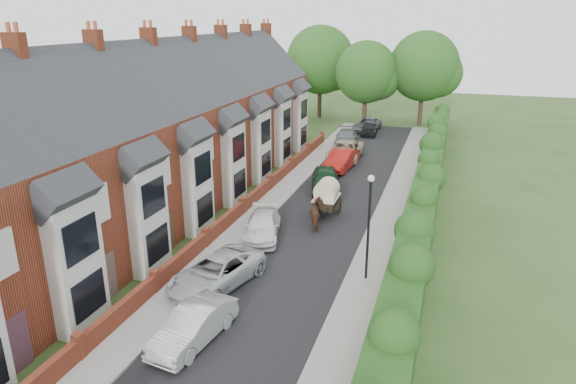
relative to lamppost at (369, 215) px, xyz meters
name	(u,v)px	position (x,y,z in m)	size (l,w,h in m)	color
ground	(268,312)	(-3.40, -4.00, -3.30)	(140.00, 140.00, 0.00)	#2D4C1E
road	(322,218)	(-3.90, 7.00, -3.29)	(6.00, 58.00, 0.02)	black
pavement_hedge_side	(389,225)	(0.20, 7.00, -3.24)	(2.20, 58.00, 0.12)	gray
pavement_house_side	(263,210)	(-7.75, 7.00, -3.24)	(1.70, 58.00, 0.12)	gray
kerb_hedge_side	(371,223)	(-0.85, 7.00, -3.23)	(0.18, 58.00, 0.13)	gray
kerb_house_side	(275,211)	(-6.95, 7.00, -3.23)	(0.18, 58.00, 0.13)	gray
hedge	(423,204)	(2.00, 7.00, -1.70)	(2.10, 58.00, 2.85)	#123A14
terrace_row	(159,138)	(-14.27, 5.98, 1.18)	(9.05, 40.50, 11.50)	#963B26
garden_wall_row	(242,208)	(-8.75, 6.00, -2.84)	(0.35, 40.35, 1.10)	brown
lamppost	(369,215)	(0.00, 0.00, 0.00)	(0.32, 0.32, 5.16)	black
tree_far_left	(369,74)	(-6.05, 36.08, 2.41)	(7.14, 6.80, 9.29)	#332316
tree_far_right	(428,68)	(-0.01, 38.08, 3.02)	(7.98, 7.60, 10.31)	#332316
tree_far_back	(324,62)	(-11.99, 39.08, 3.32)	(8.40, 8.00, 10.82)	#332316
car_silver_a	(194,326)	(-5.38, -6.74, -2.61)	(1.45, 4.17, 1.37)	silver
car_silver_b	(217,272)	(-6.40, -2.60, -2.58)	(2.37, 5.13, 1.43)	silver
car_white	(262,226)	(-6.35, 3.18, -2.64)	(1.84, 4.53, 1.31)	white
car_green	(325,179)	(-5.00, 12.20, -2.50)	(1.88, 4.68, 1.60)	black
car_red	(342,160)	(-5.03, 17.80, -2.51)	(1.67, 4.78, 1.57)	#A01611
car_beige	(345,151)	(-5.34, 20.73, -2.52)	(2.59, 5.62, 1.56)	#C1AC8B
car_grey	(346,138)	(-6.37, 25.92, -2.59)	(1.99, 4.88, 1.42)	slate
car_black	(369,129)	(-5.00, 31.00, -2.64)	(1.56, 3.88, 1.32)	black
horse	(318,215)	(-3.76, 5.38, -2.47)	(0.90, 1.97, 1.66)	#4E2F1C
horse_cart	(327,195)	(-3.76, 7.51, -1.96)	(1.47, 3.25, 2.35)	black
car_extra_far	(367,125)	(-5.54, 32.92, -2.63)	(2.21, 4.80, 1.33)	#5A5A61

